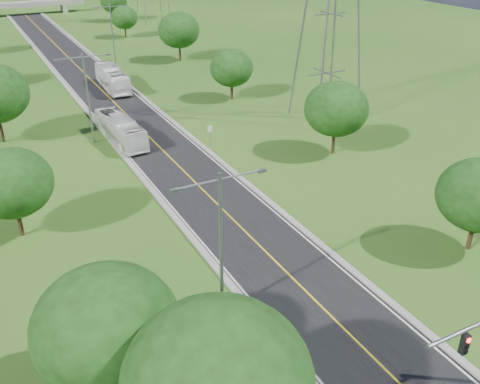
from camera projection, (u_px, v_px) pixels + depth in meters
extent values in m
plane|color=#224A14|center=(110.00, 99.00, 74.52)|extent=(260.00, 260.00, 0.00)
cube|color=black|center=(99.00, 88.00, 79.23)|extent=(8.00, 150.00, 0.06)
cube|color=gray|center=(70.00, 91.00, 77.43)|extent=(0.50, 150.00, 0.22)
cube|color=gray|center=(127.00, 83.00, 80.94)|extent=(0.50, 150.00, 0.22)
cube|color=black|center=(464.00, 344.00, 23.87)|extent=(0.35, 0.28, 1.05)
cylinder|color=#FF140C|center=(469.00, 340.00, 23.59)|extent=(0.24, 0.06, 0.24)
cylinder|color=slate|center=(210.00, 135.00, 58.83)|extent=(0.08, 0.08, 2.40)
cube|color=white|center=(210.00, 129.00, 58.44)|extent=(0.55, 0.04, 0.70)
cube|color=gray|center=(64.00, 8.00, 141.07)|extent=(1.20, 3.00, 2.00)
cube|color=gray|center=(23.00, 4.00, 136.21)|extent=(30.00, 3.00, 1.20)
cylinder|color=slate|center=(221.00, 248.00, 32.02)|extent=(0.22, 0.22, 10.00)
cylinder|color=slate|center=(197.00, 185.00, 29.32)|extent=(2.80, 0.12, 0.12)
cylinder|color=slate|center=(242.00, 174.00, 30.48)|extent=(2.80, 0.12, 0.12)
cube|color=slate|center=(175.00, 190.00, 28.81)|extent=(0.50, 0.25, 0.18)
cube|color=slate|center=(262.00, 171.00, 31.04)|extent=(0.50, 0.25, 0.18)
cylinder|color=slate|center=(88.00, 99.00, 57.96)|extent=(0.22, 0.22, 10.00)
cylinder|color=slate|center=(69.00, 58.00, 55.26)|extent=(2.80, 0.12, 0.12)
cylinder|color=slate|center=(96.00, 55.00, 56.42)|extent=(2.80, 0.12, 0.12)
cube|color=slate|center=(56.00, 60.00, 54.75)|extent=(0.50, 0.25, 0.18)
cube|color=slate|center=(108.00, 55.00, 56.98)|extent=(0.50, 0.25, 0.18)
cylinder|color=slate|center=(113.00, 35.00, 88.85)|extent=(0.22, 0.22, 10.00)
cylinder|color=slate|center=(101.00, 7.00, 86.15)|extent=(2.80, 0.12, 0.12)
cylinder|color=slate|center=(118.00, 6.00, 87.31)|extent=(2.80, 0.12, 0.12)
cube|color=slate|center=(93.00, 8.00, 85.64)|extent=(0.50, 0.25, 0.18)
cube|color=slate|center=(126.00, 6.00, 87.87)|extent=(0.50, 0.25, 0.18)
cylinder|color=black|center=(115.00, 384.00, 27.17)|extent=(0.36, 0.36, 3.06)
ellipsoid|color=#1A370F|center=(107.00, 328.00, 25.45)|extent=(7.14, 7.14, 6.07)
cylinder|color=black|center=(19.00, 220.00, 42.14)|extent=(0.36, 0.36, 2.70)
ellipsoid|color=#1A370F|center=(11.00, 183.00, 40.63)|extent=(6.30, 6.30, 5.36)
cylinder|color=black|center=(1.00, 128.00, 59.72)|extent=(0.36, 0.36, 3.24)
ellipsoid|color=#1A370F|center=(218.00, 382.00, 21.68)|extent=(7.98, 7.98, 6.78)
cylinder|color=black|center=(471.00, 234.00, 40.38)|extent=(0.36, 0.36, 2.70)
ellipsoid|color=#1A370F|center=(480.00, 195.00, 38.87)|extent=(6.30, 6.30, 5.36)
cylinder|color=black|center=(333.00, 140.00, 56.89)|extent=(0.36, 0.36, 2.88)
ellipsoid|color=#1A370F|center=(336.00, 109.00, 55.27)|extent=(6.72, 6.72, 5.71)
cylinder|color=black|center=(232.00, 90.00, 73.85)|extent=(0.36, 0.36, 2.52)
ellipsoid|color=#1A370F|center=(232.00, 68.00, 72.43)|extent=(5.88, 5.88, 5.00)
cylinder|color=black|center=(180.00, 52.00, 93.42)|extent=(0.36, 0.36, 3.06)
ellipsoid|color=#1A370F|center=(179.00, 30.00, 91.69)|extent=(7.14, 7.14, 6.07)
cylinder|color=black|center=(126.00, 32.00, 111.41)|extent=(0.36, 0.36, 2.34)
ellipsoid|color=#1A370F|center=(124.00, 18.00, 110.10)|extent=(5.46, 5.46, 4.64)
cylinder|color=black|center=(115.00, 16.00, 128.49)|extent=(0.36, 0.36, 2.70)
ellipsoid|color=#1A370F|center=(114.00, 1.00, 126.98)|extent=(6.30, 6.30, 5.36)
imported|color=white|center=(112.00, 78.00, 77.84)|extent=(3.11, 11.47, 3.17)
imported|color=white|center=(120.00, 129.00, 59.65)|extent=(3.21, 10.56, 2.90)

